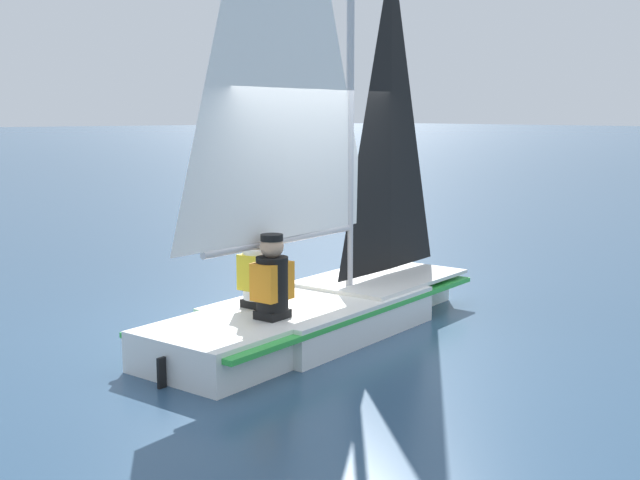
{
  "coord_description": "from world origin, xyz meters",
  "views": [
    {
      "loc": [
        5.18,
        6.25,
        2.26
      ],
      "look_at": [
        0.0,
        0.0,
        0.98
      ],
      "focal_mm": 45.0,
      "sensor_mm": 36.0,
      "label": 1
    }
  ],
  "objects": [
    {
      "name": "sailor_helm",
      "position": [
        0.73,
        -0.08,
        0.63
      ],
      "size": [
        0.39,
        0.36,
        1.16
      ],
      "rotation": [
        0.0,
        0.0,
        3.37
      ],
      "color": "black",
      "rests_on": "ground_plane"
    },
    {
      "name": "sailor_crew",
      "position": [
        0.9,
        0.39,
        0.63
      ],
      "size": [
        0.39,
        0.36,
        1.16
      ],
      "rotation": [
        0.0,
        0.0,
        3.37
      ],
      "color": "black",
      "rests_on": "ground_plane"
    },
    {
      "name": "ground_plane",
      "position": [
        0.0,
        0.0,
        0.0
      ],
      "size": [
        260.0,
        260.0,
        0.0
      ],
      "primitive_type": "plane",
      "color": "#2D4C6B"
    },
    {
      "name": "sailboat_main",
      "position": [
        0.02,
        0.01,
        0.95
      ],
      "size": [
        4.36,
        2.25,
        5.96
      ],
      "rotation": [
        0.0,
        0.0,
        3.37
      ],
      "color": "white",
      "rests_on": "ground_plane"
    }
  ]
}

